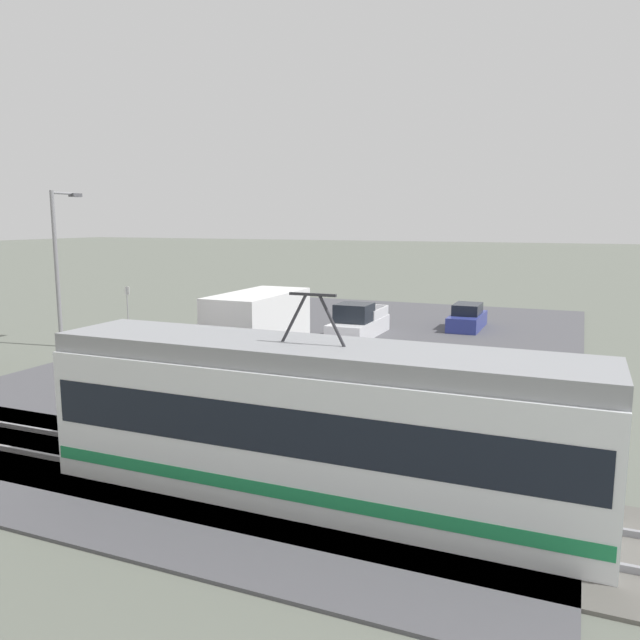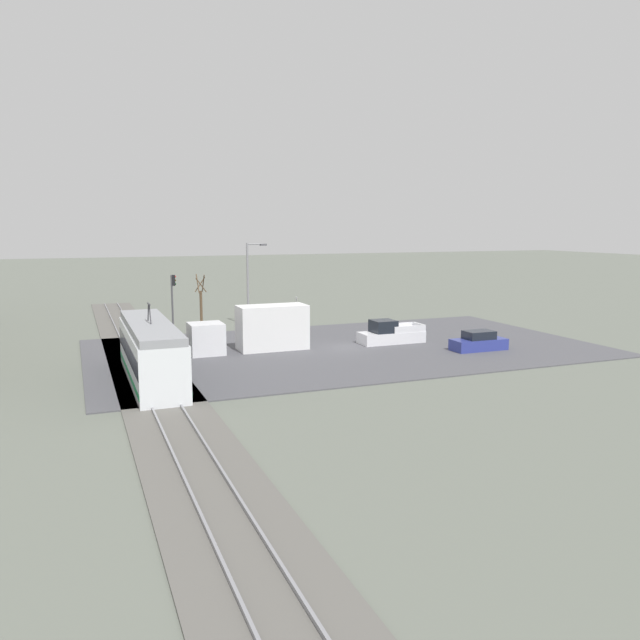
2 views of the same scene
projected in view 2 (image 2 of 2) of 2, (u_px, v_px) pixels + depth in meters
ground_plane at (346, 348)px, 47.76m from camera, size 320.00×320.00×0.00m
road_surface at (346, 348)px, 47.76m from camera, size 21.79×37.88×0.08m
rail_bed at (143, 364)px, 42.24m from camera, size 72.01×4.40×0.22m
light_rail_tram at (151, 352)px, 37.22m from camera, size 12.58×2.67×4.67m
box_truck at (257, 330)px, 46.44m from camera, size 2.36×8.83×3.34m
pickup_truck at (390, 334)px, 49.57m from camera, size 1.94×5.25×1.87m
sedan_car_0 at (479, 342)px, 46.71m from camera, size 1.71×4.22×1.46m
traffic_light_pole at (173, 295)px, 54.58m from camera, size 0.28×0.47×5.08m
street_tree at (201, 305)px, 56.33m from camera, size 1.19×0.98×5.02m
street_lamp_near_crossing at (250, 278)px, 58.14m from camera, size 0.36×1.95×7.77m
no_parking_sign at (296, 307)px, 59.88m from camera, size 0.32×0.08×2.60m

